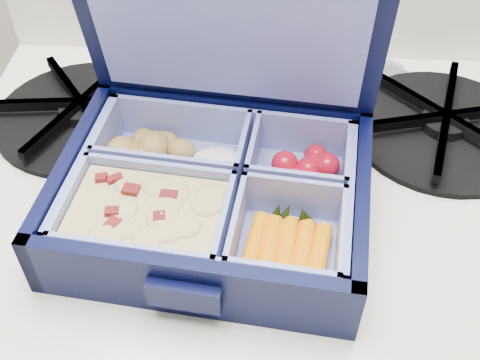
# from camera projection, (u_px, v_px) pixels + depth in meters

# --- Properties ---
(bento_box) EXTENTS (0.26, 0.21, 0.06)m
(bento_box) POSITION_uv_depth(u_px,v_px,m) (213.00, 195.00, 0.48)
(bento_box) COLOR black
(bento_box) RESTS_ON stove
(burner_grate) EXTENTS (0.22, 0.22, 0.03)m
(burner_grate) POSITION_uv_depth(u_px,v_px,m) (445.00, 121.00, 0.57)
(burner_grate) COLOR black
(burner_grate) RESTS_ON stove
(burner_grate_rear) EXTENTS (0.19, 0.19, 0.02)m
(burner_grate_rear) POSITION_uv_depth(u_px,v_px,m) (83.00, 110.00, 0.58)
(burner_grate_rear) COLOR black
(burner_grate_rear) RESTS_ON stove
(fork) EXTENTS (0.14, 0.16, 0.01)m
(fork) POSITION_uv_depth(u_px,v_px,m) (338.00, 112.00, 0.59)
(fork) COLOR #B4B2CE
(fork) RESTS_ON stove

